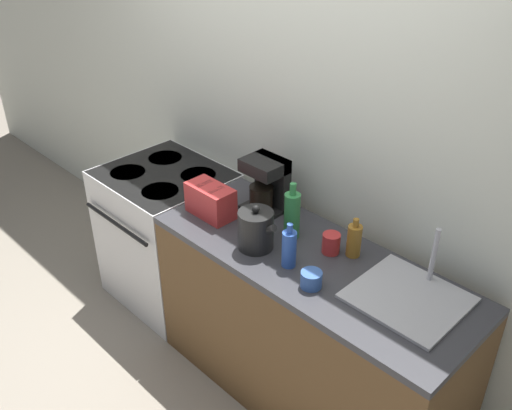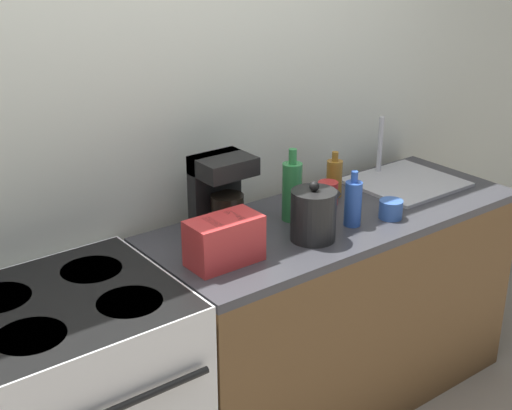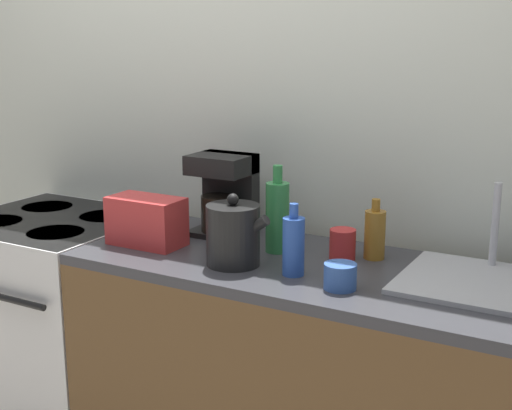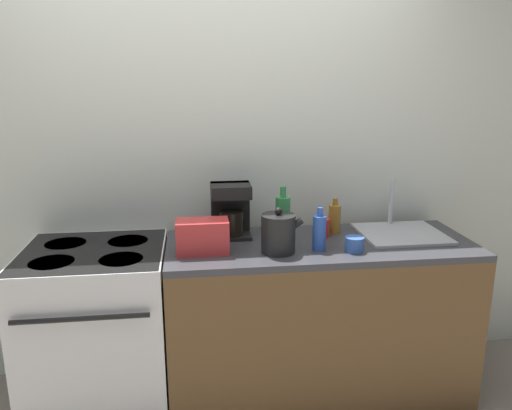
% 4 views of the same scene
% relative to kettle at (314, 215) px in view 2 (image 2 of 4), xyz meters
% --- Properties ---
extents(wall_back, '(8.00, 0.05, 2.60)m').
position_rel_kettle_xyz_m(wall_back, '(-0.33, 0.53, 0.29)').
color(wall_back, silver).
rests_on(wall_back, ground_plane).
extents(counter_block, '(1.65, 0.64, 0.91)m').
position_rel_kettle_xyz_m(counter_block, '(0.25, 0.12, -0.55)').
color(counter_block, brown).
rests_on(counter_block, ground_plane).
extents(kettle, '(0.22, 0.17, 0.23)m').
position_rel_kettle_xyz_m(kettle, '(0.00, 0.00, 0.00)').
color(kettle, black).
rests_on(kettle, counter_block).
extents(toaster, '(0.26, 0.14, 0.17)m').
position_rel_kettle_xyz_m(toaster, '(-0.38, 0.04, -0.01)').
color(toaster, red).
rests_on(toaster, counter_block).
extents(coffee_maker, '(0.22, 0.18, 0.30)m').
position_rel_kettle_xyz_m(coffee_maker, '(-0.22, 0.30, 0.06)').
color(coffee_maker, black).
rests_on(coffee_maker, counter_block).
extents(sink_tray, '(0.46, 0.42, 0.28)m').
position_rel_kettle_xyz_m(sink_tray, '(0.74, 0.20, -0.09)').
color(sink_tray, '#B7B7BC').
rests_on(sink_tray, counter_block).
extents(bottle_green, '(0.08, 0.08, 0.30)m').
position_rel_kettle_xyz_m(bottle_green, '(0.06, 0.19, 0.03)').
color(bottle_green, '#338C47').
rests_on(bottle_green, counter_block).
extents(bottle_blue, '(0.07, 0.07, 0.23)m').
position_rel_kettle_xyz_m(bottle_blue, '(0.21, 0.00, -0.01)').
color(bottle_blue, '#2D56B7').
rests_on(bottle_blue, counter_block).
extents(bottle_amber, '(0.07, 0.07, 0.20)m').
position_rel_kettle_xyz_m(bottle_amber, '(0.37, 0.28, -0.02)').
color(bottle_amber, '#9E6B23').
rests_on(bottle_amber, counter_block).
extents(cup_red, '(0.09, 0.09, 0.10)m').
position_rel_kettle_xyz_m(cup_red, '(0.28, 0.23, -0.05)').
color(cup_red, red).
rests_on(cup_red, counter_block).
extents(cup_blue, '(0.10, 0.10, 0.08)m').
position_rel_kettle_xyz_m(cup_blue, '(0.39, -0.04, -0.06)').
color(cup_blue, '#3860B2').
rests_on(cup_blue, counter_block).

